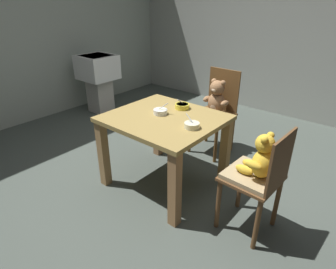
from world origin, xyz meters
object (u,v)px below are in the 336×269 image
at_px(porridge_bowl_yellow_far_center, 182,106).
at_px(porridge_bowl_white_center, 160,112).
at_px(teddy_chair_far_center, 216,104).
at_px(porridge_bowl_cream_near_right, 192,125).
at_px(sink_basin, 98,76).
at_px(teddy_chair_near_right, 259,170).
at_px(dining_table, 164,130).

bearing_deg(porridge_bowl_yellow_far_center, porridge_bowl_white_center, -104.73).
relative_size(teddy_chair_far_center, porridge_bowl_yellow_far_center, 6.44).
xyz_separation_m(porridge_bowl_cream_near_right, sink_basin, (-2.38, 0.88, -0.15)).
relative_size(teddy_chair_near_right, porridge_bowl_white_center, 6.91).
height_order(porridge_bowl_cream_near_right, porridge_bowl_yellow_far_center, porridge_bowl_yellow_far_center).
xyz_separation_m(dining_table, sink_basin, (-2.05, 0.83, 0.01)).
distance_m(teddy_chair_near_right, porridge_bowl_cream_near_right, 0.62).
xyz_separation_m(porridge_bowl_yellow_far_center, sink_basin, (-2.05, 0.58, -0.15)).
bearing_deg(teddy_chair_far_center, sink_basin, -87.38).
xyz_separation_m(teddy_chair_near_right, sink_basin, (-2.97, 0.87, 0.03)).
bearing_deg(porridge_bowl_white_center, porridge_bowl_yellow_far_center, 75.27).
distance_m(dining_table, porridge_bowl_white_center, 0.17).
distance_m(porridge_bowl_white_center, porridge_bowl_cream_near_right, 0.40).
xyz_separation_m(teddy_chair_near_right, teddy_chair_far_center, (-0.91, 0.92, 0.03)).
xyz_separation_m(teddy_chair_far_center, porridge_bowl_white_center, (-0.07, -0.86, 0.15)).
bearing_deg(sink_basin, porridge_bowl_white_center, -22.27).
height_order(teddy_chair_far_center, porridge_bowl_cream_near_right, teddy_chair_far_center).
height_order(teddy_chair_far_center, sink_basin, teddy_chair_far_center).
xyz_separation_m(teddy_chair_far_center, porridge_bowl_cream_near_right, (0.32, -0.93, 0.15)).
height_order(porridge_bowl_white_center, porridge_bowl_cream_near_right, same).
distance_m(teddy_chair_near_right, porridge_bowl_white_center, 1.00).
height_order(teddy_chair_near_right, porridge_bowl_white_center, teddy_chair_near_right).
bearing_deg(porridge_bowl_white_center, porridge_bowl_cream_near_right, -9.25).
height_order(dining_table, teddy_chair_near_right, teddy_chair_near_right).
relative_size(teddy_chair_far_center, porridge_bowl_white_center, 7.53).
distance_m(dining_table, porridge_bowl_yellow_far_center, 0.30).
distance_m(dining_table, sink_basin, 2.21).
relative_size(porridge_bowl_white_center, porridge_bowl_cream_near_right, 0.94).
relative_size(dining_table, porridge_bowl_white_center, 7.73).
distance_m(teddy_chair_far_center, porridge_bowl_cream_near_right, 0.99).
bearing_deg(porridge_bowl_cream_near_right, teddy_chair_near_right, 0.38).
bearing_deg(sink_basin, teddy_chair_far_center, 1.45).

